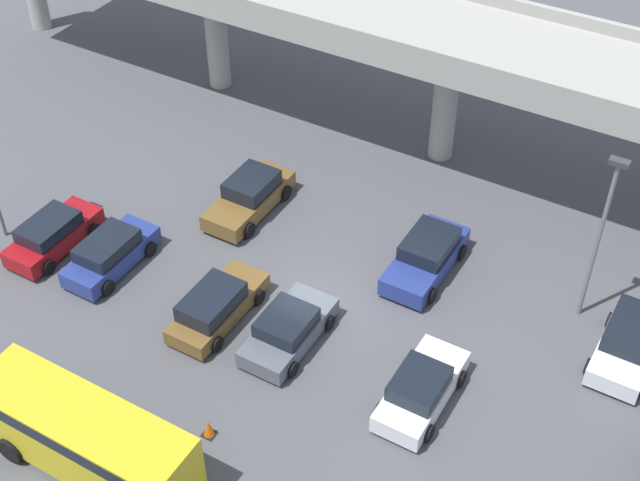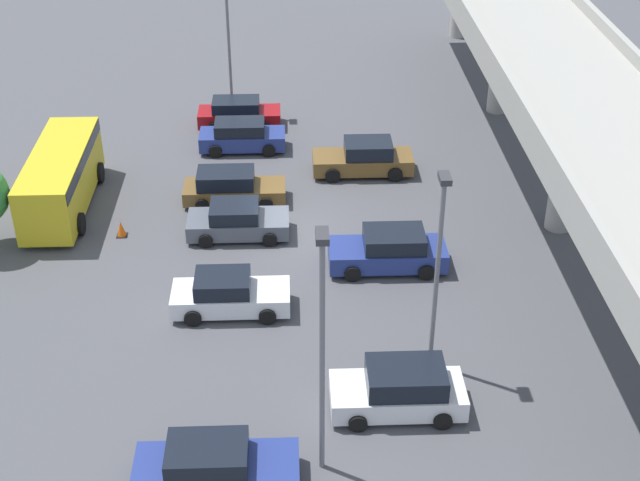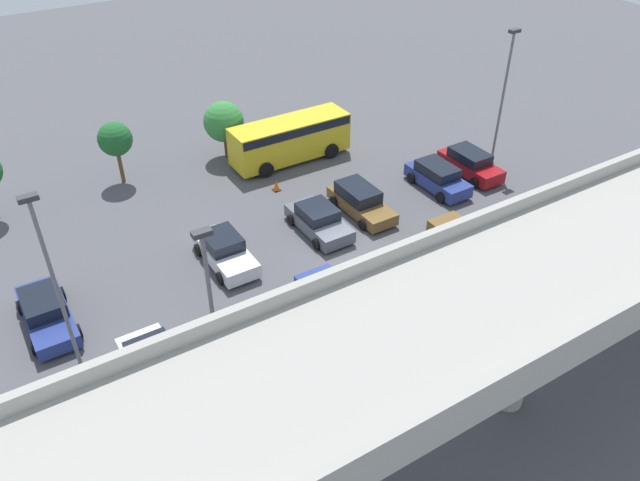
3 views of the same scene
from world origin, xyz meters
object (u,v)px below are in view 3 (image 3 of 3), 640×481
(parked_car_0, at_px, (470,163))
(parked_car_6, at_px, (225,251))
(parked_car_7, at_px, (155,367))
(traffic_cone, at_px, (276,185))
(parked_car_2, at_px, (472,241))
(parked_car_8, at_px, (46,312))
(parked_car_3, at_px, (360,201))
(parked_car_4, at_px, (319,220))
(parked_car_5, at_px, (339,301))
(lamp_post_mid_lot, at_px, (210,298))
(shuttle_bus, at_px, (290,137))
(lamp_post_near_aisle, at_px, (52,273))
(tree_front_centre, at_px, (115,139))
(parked_car_1, at_px, (437,177))
(lamp_post_by_overpass, at_px, (504,88))
(tree_front_left, at_px, (224,122))

(parked_car_0, bearing_deg, parked_car_6, -88.97)
(parked_car_7, distance_m, traffic_cone, 15.48)
(parked_car_2, distance_m, parked_car_8, 20.62)
(traffic_cone, bearing_deg, parked_car_6, 41.16)
(parked_car_0, relative_size, parked_car_3, 0.95)
(parked_car_4, bearing_deg, parked_car_5, -23.88)
(parked_car_2, height_order, traffic_cone, parked_car_2)
(lamp_post_mid_lot, bearing_deg, parked_car_8, -53.86)
(parked_car_4, distance_m, shuttle_bus, 8.41)
(lamp_post_near_aisle, relative_size, tree_front_centre, 2.10)
(lamp_post_mid_lot, bearing_deg, parked_car_1, -157.80)
(parked_car_6, xyz_separation_m, lamp_post_by_overpass, (-19.22, -0.78, 4.23))
(parked_car_6, bearing_deg, traffic_cone, 131.16)
(lamp_post_near_aisle, relative_size, lamp_post_by_overpass, 0.97)
(parked_car_0, relative_size, parked_car_4, 1.01)
(parked_car_3, xyz_separation_m, lamp_post_by_overpass, (-10.73, -0.50, 4.21))
(shuttle_bus, xyz_separation_m, lamp_post_near_aisle, (16.32, 10.95, 3.16))
(parked_car_3, distance_m, tree_front_left, 10.83)
(traffic_cone, bearing_deg, parked_car_2, 116.99)
(shuttle_bus, distance_m, tree_front_left, 4.30)
(lamp_post_by_overpass, bearing_deg, tree_front_centre, -25.27)
(parked_car_6, bearing_deg, parked_car_5, 23.59)
(parked_car_0, relative_size, parked_car_8, 0.91)
(parked_car_4, xyz_separation_m, parked_car_7, (11.14, 5.66, 0.10))
(parked_car_4, height_order, lamp_post_mid_lot, lamp_post_mid_lot)
(lamp_post_by_overpass, bearing_deg, tree_front_left, -33.61)
(lamp_post_near_aisle, distance_m, traffic_cone, 16.47)
(lamp_post_by_overpass, height_order, tree_front_centre, lamp_post_by_overpass)
(tree_front_left, bearing_deg, parked_car_1, 131.36)
(parked_car_0, distance_m, parked_car_7, 23.25)
(parked_car_1, height_order, shuttle_bus, shuttle_bus)
(lamp_post_near_aisle, xyz_separation_m, tree_front_left, (-12.95, -13.47, -2.29))
(parked_car_3, bearing_deg, parked_car_4, -82.90)
(lamp_post_near_aisle, xyz_separation_m, traffic_cone, (-13.68, -8.02, -4.46))
(parked_car_3, bearing_deg, shuttle_bus, -177.97)
(lamp_post_mid_lot, relative_size, traffic_cone, 10.49)
(tree_front_left, xyz_separation_m, tree_front_centre, (6.75, -0.42, 0.35))
(parked_car_7, bearing_deg, lamp_post_near_aisle, 43.11)
(parked_car_4, distance_m, tree_front_centre, 13.29)
(parked_car_4, distance_m, parked_car_5, 6.77)
(parked_car_4, xyz_separation_m, lamp_post_near_aisle, (13.58, 3.05, 4.11))
(parked_car_2, distance_m, lamp_post_near_aisle, 19.81)
(parked_car_6, distance_m, shuttle_bus, 11.37)
(parked_car_1, relative_size, parked_car_7, 1.00)
(parked_car_2, relative_size, parked_car_6, 1.09)
(parked_car_4, relative_size, parked_car_5, 0.92)
(lamp_post_mid_lot, height_order, tree_front_left, lamp_post_mid_lot)
(parked_car_6, bearing_deg, parked_car_8, -90.05)
(parked_car_6, bearing_deg, lamp_post_by_overpass, 92.31)
(parked_car_8, relative_size, traffic_cone, 6.86)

